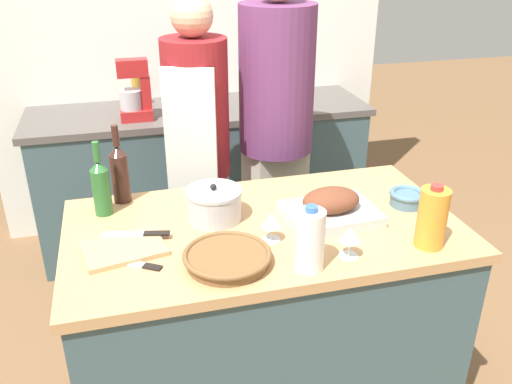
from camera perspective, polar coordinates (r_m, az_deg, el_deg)
name	(u,v)px	position (r m, az deg, el deg)	size (l,w,h in m)	color
kitchen_island	(263,319)	(2.27, 0.79, -13.23)	(1.46, 0.80, 0.88)	#3D565B
back_counter	(203,175)	(3.51, -5.62, 1.75)	(2.06, 0.60, 0.90)	#3D565B
back_wall	(188,35)	(3.60, -7.17, 16.05)	(2.56, 0.10, 2.55)	silver
roasting_pan	(330,208)	(2.05, 7.85, -1.70)	(0.36, 0.27, 0.13)	#BCBCC1
wicker_basket	(227,257)	(1.79, -3.04, -6.89)	(0.29, 0.29, 0.05)	brown
cutting_board	(124,249)	(1.91, -13.77, -5.81)	(0.30, 0.25, 0.02)	tan
stock_pot	(214,204)	(2.04, -4.44, -1.29)	(0.21, 0.21, 0.14)	#B7B7BC
mixing_bowl	(407,197)	(2.23, 15.60, -0.56)	(0.14, 0.14, 0.06)	slate
juice_jug	(432,218)	(1.94, 18.06, -2.60)	(0.10, 0.10, 0.23)	orange
milk_jug	(310,240)	(1.73, 5.70, -5.04)	(0.10, 0.10, 0.22)	white
wine_bottle_green	(101,186)	(2.13, -16.01, 0.59)	(0.07, 0.07, 0.29)	#28662D
wine_bottle_dark	(120,172)	(2.21, -14.15, 2.04)	(0.07, 0.07, 0.32)	#381E19
wine_glass_left	(350,236)	(1.82, 9.90, -4.58)	(0.07, 0.07, 0.11)	silver
wine_glass_right	(271,221)	(1.89, 1.62, -3.12)	(0.07, 0.07, 0.11)	silver
knife_chef	(138,234)	(1.97, -12.30, -4.35)	(0.24, 0.08, 0.01)	#B7B7BC
knife_paring	(140,265)	(1.83, -12.07, -7.52)	(0.15, 0.11, 0.01)	#B7B7BC
stand_mixer	(135,95)	(3.16, -12.63, 9.95)	(0.18, 0.14, 0.34)	#B22323
condiment_bottle_tall	(282,85)	(3.56, 2.75, 11.20)	(0.05, 0.05, 0.17)	#234C28
condiment_bottle_short	(137,91)	(3.43, -12.42, 10.37)	(0.06, 0.06, 0.20)	#B28E2D
condiment_bottle_extra	(278,88)	(3.39, 2.36, 10.87)	(0.06, 0.06, 0.21)	#234C28
person_cook_aproned	(198,150)	(2.66, -6.11, 4.46)	(0.32, 0.34, 1.63)	beige
person_cook_guest	(276,125)	(2.76, 2.11, 7.07)	(0.37, 0.37, 1.78)	beige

